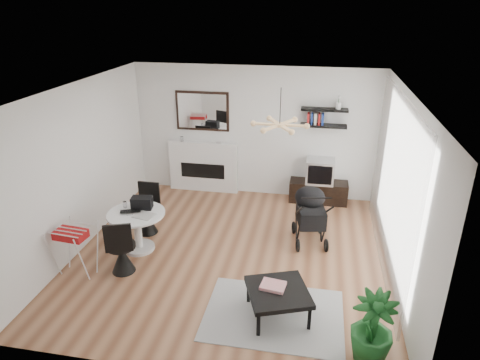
% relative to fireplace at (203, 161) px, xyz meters
% --- Properties ---
extents(floor, '(5.00, 5.00, 0.00)m').
position_rel_fireplace_xyz_m(floor, '(1.10, -2.42, -0.69)').
color(floor, brown).
rests_on(floor, ground).
extents(ceiling, '(5.00, 5.00, 0.00)m').
position_rel_fireplace_xyz_m(ceiling, '(1.10, -2.42, 2.01)').
color(ceiling, white).
rests_on(ceiling, wall_back).
extents(wall_back, '(5.00, 0.00, 5.00)m').
position_rel_fireplace_xyz_m(wall_back, '(1.10, 0.08, 0.66)').
color(wall_back, white).
rests_on(wall_back, floor).
extents(wall_left, '(0.00, 5.00, 5.00)m').
position_rel_fireplace_xyz_m(wall_left, '(-1.40, -2.42, 0.66)').
color(wall_left, white).
rests_on(wall_left, floor).
extents(wall_right, '(0.00, 5.00, 5.00)m').
position_rel_fireplace_xyz_m(wall_right, '(3.60, -2.42, 0.66)').
color(wall_right, white).
rests_on(wall_right, floor).
extents(sheer_curtain, '(0.04, 3.60, 2.60)m').
position_rel_fireplace_xyz_m(sheer_curtain, '(3.50, -2.22, 0.66)').
color(sheer_curtain, white).
rests_on(sheer_curtain, wall_right).
extents(fireplace, '(1.50, 0.17, 2.16)m').
position_rel_fireplace_xyz_m(fireplace, '(0.00, 0.00, 0.00)').
color(fireplace, white).
rests_on(fireplace, floor).
extents(shelf_lower, '(0.90, 0.25, 0.04)m').
position_rel_fireplace_xyz_m(shelf_lower, '(2.47, -0.05, 0.91)').
color(shelf_lower, black).
rests_on(shelf_lower, wall_back).
extents(shelf_upper, '(0.90, 0.25, 0.04)m').
position_rel_fireplace_xyz_m(shelf_upper, '(2.47, -0.05, 1.23)').
color(shelf_upper, black).
rests_on(shelf_upper, wall_back).
extents(pendant_lamp, '(0.90, 0.90, 0.10)m').
position_rel_fireplace_xyz_m(pendant_lamp, '(1.80, -2.12, 1.46)').
color(pendant_lamp, '#E2B377').
rests_on(pendant_lamp, ceiling).
extents(tv_console, '(1.18, 0.41, 0.44)m').
position_rel_fireplace_xyz_m(tv_console, '(2.47, -0.14, -0.46)').
color(tv_console, black).
rests_on(tv_console, floor).
extents(crt_tv, '(0.56, 0.49, 0.49)m').
position_rel_fireplace_xyz_m(crt_tv, '(2.47, -0.14, -0.00)').
color(crt_tv, silver).
rests_on(crt_tv, tv_console).
extents(dining_table, '(0.94, 0.94, 0.68)m').
position_rel_fireplace_xyz_m(dining_table, '(-0.44, -2.56, -0.23)').
color(dining_table, white).
rests_on(dining_table, floor).
extents(laptop, '(0.38, 0.31, 0.03)m').
position_rel_fireplace_xyz_m(laptop, '(-0.52, -2.60, 0.01)').
color(laptop, black).
rests_on(laptop, dining_table).
extents(black_bag, '(0.36, 0.25, 0.20)m').
position_rel_fireplace_xyz_m(black_bag, '(-0.40, -2.38, 0.10)').
color(black_bag, black).
rests_on(black_bag, dining_table).
extents(newspaper, '(0.37, 0.33, 0.01)m').
position_rel_fireplace_xyz_m(newspaper, '(-0.27, -2.63, 0.00)').
color(newspaper, silver).
rests_on(newspaper, dining_table).
extents(drinking_glass, '(0.06, 0.06, 0.11)m').
position_rel_fireplace_xyz_m(drinking_glass, '(-0.70, -2.40, 0.05)').
color(drinking_glass, white).
rests_on(drinking_glass, dining_table).
extents(chair_far, '(0.43, 0.43, 0.90)m').
position_rel_fireplace_xyz_m(chair_far, '(-0.51, -1.98, -0.40)').
color(chair_far, black).
rests_on(chair_far, floor).
extents(chair_near, '(0.48, 0.49, 0.92)m').
position_rel_fireplace_xyz_m(chair_near, '(-0.43, -3.21, -0.39)').
color(chair_near, black).
rests_on(chair_near, floor).
extents(drying_rack, '(0.58, 0.55, 0.80)m').
position_rel_fireplace_xyz_m(drying_rack, '(-1.08, -3.38, -0.27)').
color(drying_rack, white).
rests_on(drying_rack, floor).
extents(stroller, '(0.67, 0.92, 1.05)m').
position_rel_fireplace_xyz_m(stroller, '(2.34, -1.72, -0.23)').
color(stroller, black).
rests_on(stroller, floor).
extents(rug, '(1.82, 1.32, 0.01)m').
position_rel_fireplace_xyz_m(rug, '(1.96, -3.77, -0.68)').
color(rug, '#A3A3A3').
rests_on(rug, floor).
extents(coffee_table, '(0.98, 0.98, 0.39)m').
position_rel_fireplace_xyz_m(coffee_table, '(2.01, -3.76, -0.32)').
color(coffee_table, black).
rests_on(coffee_table, rug).
extents(magazines, '(0.35, 0.29, 0.04)m').
position_rel_fireplace_xyz_m(magazines, '(1.93, -3.72, -0.26)').
color(magazines, '#D43543').
rests_on(magazines, coffee_table).
extents(potted_plant, '(0.63, 0.63, 0.89)m').
position_rel_fireplace_xyz_m(potted_plant, '(3.13, -4.30, -0.24)').
color(potted_plant, '#17521E').
rests_on(potted_plant, floor).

